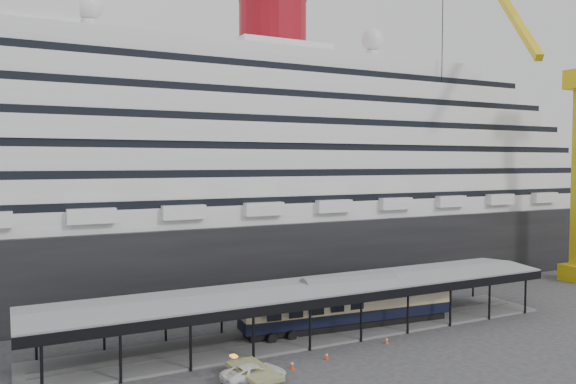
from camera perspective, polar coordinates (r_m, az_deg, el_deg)
name	(u,v)px	position (r m, az deg, el deg)	size (l,w,h in m)	color
ground	(341,349)	(55.49, 5.42, -15.56)	(200.00, 200.00, 0.00)	#323234
cruise_ship	(223,158)	(81.47, -6.63, 3.47)	(130.00, 30.00, 43.90)	black
platform_canopy	(315,312)	(58.91, 2.77, -12.05)	(56.00, 9.18, 5.30)	slate
crane_yellow	(574,147)	(93.21, 27.03, 4.09)	(23.83, 18.78, 47.60)	gold
port_truck	(254,373)	(47.36, -3.46, -17.91)	(2.48, 5.38, 1.50)	white
pullman_carriage	(349,303)	(60.88, 6.22, -11.11)	(23.99, 5.05, 23.39)	black
traffic_cone_left	(292,364)	(50.25, 0.42, -17.10)	(0.49, 0.49, 0.77)	red
traffic_cone_mid	(327,356)	(52.51, 3.96, -16.25)	(0.44, 0.44, 0.70)	red
traffic_cone_right	(387,340)	(57.39, 10.00, -14.61)	(0.42, 0.42, 0.67)	#F55B0D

